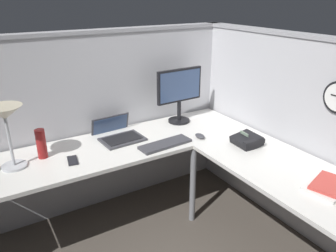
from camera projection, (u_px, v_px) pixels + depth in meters
name	position (u px, v px, depth m)	size (l,w,h in m)	color
ground_plane	(187.00, 236.00, 2.72)	(6.80, 6.80, 0.00)	#4C443D
cubicle_wall_back	(99.00, 122.00, 2.93)	(2.57, 0.12, 1.58)	#B2B2B7
cubicle_wall_right	(299.00, 137.00, 2.63)	(0.12, 2.37, 1.58)	#B2B2B7
desk	(176.00, 177.00, 2.37)	(2.35, 2.15, 0.73)	silver
monitor	(179.00, 91.00, 3.00)	(0.46, 0.20, 0.50)	black
laptop	(117.00, 134.00, 2.78)	(0.36, 0.40, 0.22)	#38383D
keyboard	(165.00, 144.00, 2.62)	(0.43, 0.14, 0.02)	#38383D
computer_mouse	(200.00, 136.00, 2.75)	(0.06, 0.10, 0.03)	#38383D
desk_lamp_dome	(5.00, 118.00, 2.17)	(0.24, 0.24, 0.44)	#B7BABF
cell_phone	(73.00, 160.00, 2.38)	(0.07, 0.14, 0.01)	black
thermos_flask	(41.00, 144.00, 2.39)	(0.07, 0.07, 0.22)	maroon
office_phone	(247.00, 141.00, 2.62)	(0.20, 0.22, 0.11)	black
book_stack	(329.00, 186.00, 2.03)	(0.32, 0.26, 0.04)	silver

